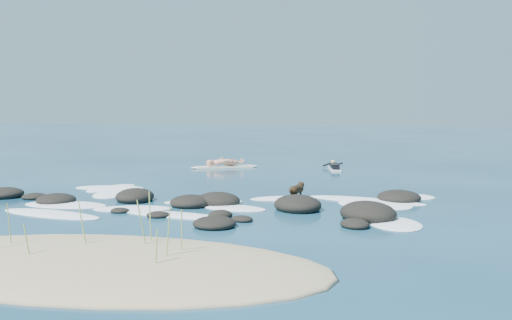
# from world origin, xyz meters

# --- Properties ---
(ground) EXTENTS (160.00, 160.00, 0.00)m
(ground) POSITION_xyz_m (0.00, 0.00, 0.00)
(ground) COLOR #0A2642
(ground) RESTS_ON ground
(sand_dune) EXTENTS (9.00, 4.40, 0.60)m
(sand_dune) POSITION_xyz_m (0.00, -8.20, 0.00)
(sand_dune) COLOR #9E8966
(sand_dune) RESTS_ON ground
(dune_grass) EXTENTS (3.62, 1.69, 1.14)m
(dune_grass) POSITION_xyz_m (-0.02, -7.89, 0.59)
(dune_grass) COLOR #7D994A
(dune_grass) RESTS_ON ground
(reef_rocks) EXTENTS (14.17, 6.29, 0.63)m
(reef_rocks) POSITION_xyz_m (0.38, -1.81, 0.12)
(reef_rocks) COLOR black
(reef_rocks) RESTS_ON ground
(breaking_foam) EXTENTS (12.85, 7.20, 0.12)m
(breaking_foam) POSITION_xyz_m (0.10, -0.94, 0.01)
(breaking_foam) COLOR white
(breaking_foam) RESTS_ON ground
(standing_surfer_rig) EXTENTS (3.09, 1.85, 1.91)m
(standing_surfer_rig) POSITION_xyz_m (-2.20, 9.17, 0.75)
(standing_surfer_rig) COLOR #FFEDCB
(standing_surfer_rig) RESTS_ON ground
(paddling_surfer_rig) EXTENTS (1.02, 2.23, 0.38)m
(paddling_surfer_rig) POSITION_xyz_m (3.10, 9.60, 0.13)
(paddling_surfer_rig) COLOR white
(paddling_surfer_rig) RESTS_ON ground
(dog) EXTENTS (0.44, 1.05, 0.67)m
(dog) POSITION_xyz_m (2.71, -0.59, 0.45)
(dog) COLOR black
(dog) RESTS_ON ground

